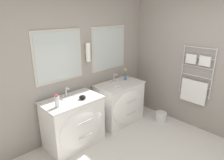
{
  "coord_description": "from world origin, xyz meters",
  "views": [
    {
      "loc": [
        -1.91,
        -1.0,
        2.22
      ],
      "look_at": [
        0.36,
        1.38,
        1.1
      ],
      "focal_mm": 32.0,
      "sensor_mm": 36.0,
      "label": 1
    }
  ],
  "objects": [
    {
      "name": "wall_back",
      "position": [
        0.01,
        1.99,
        1.31
      ],
      "size": [
        5.15,
        0.17,
        2.6
      ],
      "color": "gray",
      "rests_on": "ground_plane"
    },
    {
      "name": "flower_vase",
      "position": [
        1.08,
        1.72,
        0.95
      ],
      "size": [
        0.06,
        0.06,
        0.25
      ],
      "color": "teal",
      "rests_on": "vanity_right"
    },
    {
      "name": "faucet_right",
      "position": [
        0.83,
        1.79,
        0.93
      ],
      "size": [
        0.17,
        0.11,
        0.17
      ],
      "color": "silver",
      "rests_on": "vanity_right"
    },
    {
      "name": "amenity_bowl",
      "position": [
        -0.17,
        1.53,
        0.88
      ],
      "size": [
        0.11,
        0.11,
        0.07
      ],
      "color": "black",
      "rests_on": "vanity_left"
    },
    {
      "name": "soap_dish",
      "position": [
        0.6,
        1.51,
        0.87
      ],
      "size": [
        0.1,
        0.07,
        0.04
      ],
      "color": "white",
      "rests_on": "vanity_right"
    },
    {
      "name": "vanity_right",
      "position": [
        0.83,
        1.61,
        0.43
      ],
      "size": [
        0.99,
        0.65,
        0.85
      ],
      "color": "white",
      "rests_on": "ground_plane"
    },
    {
      "name": "wall_right",
      "position": [
        1.81,
        0.88,
        1.29
      ],
      "size": [
        0.13,
        3.95,
        2.6
      ],
      "color": "gray",
      "rests_on": "ground_plane"
    },
    {
      "name": "waste_bin",
      "position": [
        1.46,
        1.01,
        0.11
      ],
      "size": [
        0.23,
        0.23,
        0.2
      ],
      "color": "silver",
      "rests_on": "ground_plane"
    },
    {
      "name": "vanity_left",
      "position": [
        -0.3,
        1.61,
        0.43
      ],
      "size": [
        0.99,
        0.65,
        0.85
      ],
      "color": "white",
      "rests_on": "ground_plane"
    },
    {
      "name": "toiletry_bottle",
      "position": [
        -0.61,
        1.55,
        0.95
      ],
      "size": [
        0.07,
        0.07,
        0.2
      ],
      "color": "silver",
      "rests_on": "vanity_left"
    },
    {
      "name": "faucet_left",
      "position": [
        -0.3,
        1.79,
        0.93
      ],
      "size": [
        0.17,
        0.11,
        0.17
      ],
      "color": "silver",
      "rests_on": "vanity_left"
    }
  ]
}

